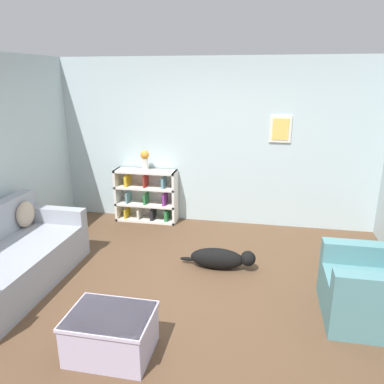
# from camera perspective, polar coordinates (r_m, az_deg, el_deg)

# --- Properties ---
(ground_plane) EXTENTS (14.00, 14.00, 0.00)m
(ground_plane) POSITION_cam_1_polar(r_m,az_deg,el_deg) (4.32, -1.05, -15.00)
(ground_plane) COLOR brown
(wall_back) EXTENTS (5.60, 0.13, 2.60)m
(wall_back) POSITION_cam_1_polar(r_m,az_deg,el_deg) (5.96, 3.47, 7.48)
(wall_back) COLOR silver
(wall_back) RESTS_ON ground_plane
(couch) EXTENTS (0.89, 1.98, 0.86)m
(couch) POSITION_cam_1_polar(r_m,az_deg,el_deg) (4.75, -26.38, -9.53)
(couch) COLOR #9399A3
(couch) RESTS_ON ground_plane
(bookshelf) EXTENTS (1.01, 0.31, 0.86)m
(bookshelf) POSITION_cam_1_polar(r_m,az_deg,el_deg) (6.21, -6.86, -0.59)
(bookshelf) COLOR silver
(bookshelf) RESTS_ON ground_plane
(recliner_chair) EXTENTS (0.89, 0.86, 1.01)m
(recliner_chair) POSITION_cam_1_polar(r_m,az_deg,el_deg) (4.16, 26.68, -12.77)
(recliner_chair) COLOR slate
(recliner_chair) RESTS_ON ground_plane
(coffee_table) EXTENTS (0.72, 0.55, 0.39)m
(coffee_table) POSITION_cam_1_polar(r_m,az_deg,el_deg) (3.49, -12.24, -20.19)
(coffee_table) COLOR #BCB2D1
(coffee_table) RESTS_ON ground_plane
(dog) EXTENTS (0.96, 0.24, 0.26)m
(dog) POSITION_cam_1_polar(r_m,az_deg,el_deg) (4.74, 4.43, -10.06)
(dog) COLOR black
(dog) RESTS_ON ground_plane
(vase) EXTENTS (0.14, 0.14, 0.32)m
(vase) POSITION_cam_1_polar(r_m,az_deg,el_deg) (6.03, -7.20, 4.99)
(vase) COLOR silver
(vase) RESTS_ON bookshelf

